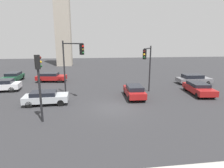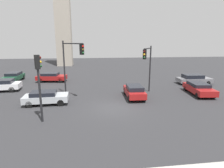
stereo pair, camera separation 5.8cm
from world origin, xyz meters
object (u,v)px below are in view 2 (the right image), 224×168
Objects in this scene: car_1 at (194,79)px; car_4 at (134,91)px; car_0 at (51,77)px; car_3 at (46,97)px; traffic_light_0 at (148,61)px; car_2 at (0,85)px; traffic_light_2 at (39,76)px; car_5 at (199,88)px; car_6 at (14,77)px; traffic_light_1 at (72,58)px.

car_1 is 11.46m from car_4.
car_3 is at bearing -75.44° from car_0.
traffic_light_0 is 1.30× the size of car_3.
car_2 is at bearing -129.64° from car_0.
car_4 is (15.47, -4.64, -0.02)m from car_2.
traffic_light_2 is 14.96m from car_0.
traffic_light_0 is 1.12× the size of car_2.
car_0 is 14.08m from car_4.
traffic_light_0 is at bearing 163.44° from car_2.
car_6 reaches higher than car_5.
car_5 is (23.12, -4.18, -0.06)m from car_2.
car_6 is at bearing -171.35° from traffic_light_1.
car_1 is at bearing 2.89° from traffic_light_2.
traffic_light_0 reaches higher than car_4.
traffic_light_1 is 17.43m from car_1.
car_0 is 1.07× the size of car_3.
traffic_light_0 is at bearing -149.87° from car_1.
traffic_light_2 is 1.20× the size of car_4.
car_0 is 20.78m from car_1.
car_1 is 20.02m from car_3.
car_4 is (8.91, 0.95, 0.06)m from car_3.
traffic_light_0 reaches higher than car_5.
traffic_light_1 reaches higher than car_5.
car_0 reaches higher than car_1.
traffic_light_1 is 10.28m from car_2.
car_0 is (-3.90, 8.40, -3.50)m from traffic_light_1.
traffic_light_1 is 1.20× the size of traffic_light_2.
traffic_light_2 reaches higher than car_1.
car_3 is at bearing -86.72° from traffic_light_1.
car_6 reaches higher than car_0.
car_4 reaches higher than car_0.
traffic_light_0 is 9.90m from car_1.
traffic_light_0 reaches higher than car_6.
car_6 is at bearing 119.61° from car_3.
car_1 is (18.30, 10.57, -2.77)m from traffic_light_2.
car_1 reaches higher than car_3.
car_4 reaches higher than car_1.
car_5 is (5.93, -0.72, -3.12)m from traffic_light_0.
car_6 is at bearing 89.55° from traffic_light_2.
car_5 is (14.10, -0.67, -3.53)m from traffic_light_1.
car_4 is (10.36, -9.53, 0.01)m from car_0.
traffic_light_0 is at bearing 8.90° from car_3.
car_2 is (-5.12, -4.89, 0.03)m from car_0.
car_4 reaches higher than car_5.
car_1 is at bearing -59.01° from car_4.
car_4 is at bearing 158.13° from car_2.
traffic_light_2 is (-9.99, -6.21, -0.36)m from traffic_light_0.
traffic_light_2 is at bearing 121.50° from car_2.
car_1 is at bearing 16.47° from car_3.
car_4 is at bearing -80.16° from car_5.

